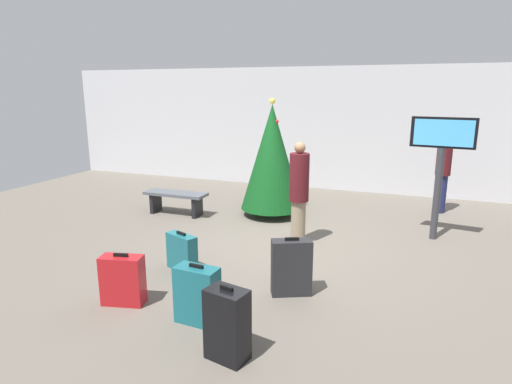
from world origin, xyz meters
name	(u,v)px	position (x,y,z in m)	size (l,w,h in m)	color
ground_plane	(283,245)	(0.00, 0.00, 0.00)	(16.00, 16.00, 0.00)	#665E54
back_wall	(335,129)	(0.00, 4.57, 1.58)	(16.00, 0.20, 3.17)	silver
holiday_tree	(272,157)	(-0.75, 1.64, 1.23)	(1.28, 1.28, 2.42)	#4C3319
flight_info_kiosk	(441,153)	(2.41, 1.26, 1.53)	(1.04, 0.23, 2.14)	#333338
waiting_bench	(176,198)	(-2.67, 0.99, 0.35)	(1.34, 0.44, 0.48)	#4C5159
traveller_0	(443,166)	(2.57, 3.12, 1.01)	(0.39, 0.39, 1.89)	#1E234C
traveller_1	(299,191)	(0.22, 0.18, 0.92)	(0.45, 0.45, 1.75)	gray
suitcase_0	(123,280)	(-1.24, -2.65, 0.31)	(0.55, 0.34, 0.66)	#B2191E
suitcase_1	(197,295)	(-0.17, -2.72, 0.33)	(0.51, 0.28, 0.70)	#19606B
suitcase_2	(291,267)	(0.63, -1.68, 0.37)	(0.55, 0.40, 0.77)	#232326
suitcase_3	(182,252)	(-1.08, -1.50, 0.27)	(0.55, 0.36, 0.58)	#19606B
suitcase_4	(227,325)	(0.42, -3.21, 0.37)	(0.45, 0.34, 0.77)	black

